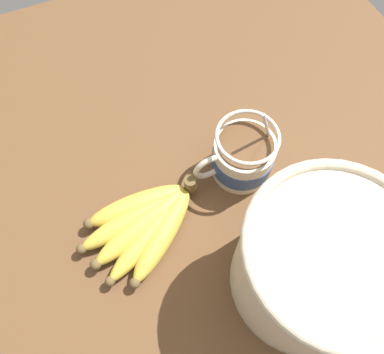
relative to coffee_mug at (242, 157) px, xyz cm
name	(u,v)px	position (x,y,z in cm)	size (l,w,h in cm)	color
table	(197,176)	(6.85, -2.31, -5.68)	(104.59, 104.59, 2.89)	brown
coffee_mug	(242,157)	(0.00, 0.00, 0.00)	(15.18, 10.00, 14.76)	beige
banana_bunch	(145,223)	(18.30, 3.30, -2.39)	(20.91, 14.66, 4.22)	brown
woven_basket	(319,265)	(0.31, 20.34, 5.22)	(21.86, 21.86, 18.17)	beige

